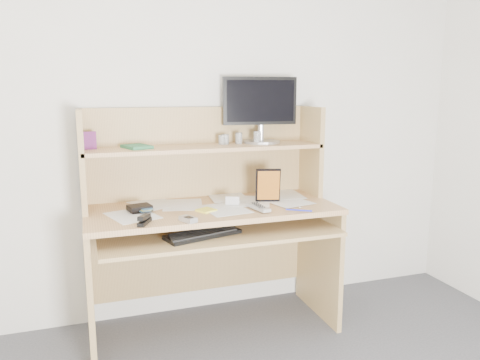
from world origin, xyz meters
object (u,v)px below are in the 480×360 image
object	(u,v)px
tv_remote	(258,207)
game_case	(268,185)
desk	(209,213)
keyboard	(203,234)
monitor	(260,108)

from	to	relation	value
tv_remote	game_case	size ratio (longest dim) A/B	0.90
desk	game_case	bearing A→B (deg)	-15.95
keyboard	monitor	xyz separation A→B (m)	(0.47, 0.42, 0.63)
desk	monitor	bearing A→B (deg)	19.53
keyboard	tv_remote	bearing A→B (deg)	-6.38
desk	game_case	size ratio (longest dim) A/B	6.97
game_case	keyboard	bearing A→B (deg)	-139.99
tv_remote	monitor	size ratio (longest dim) A/B	0.39
tv_remote	monitor	bearing A→B (deg)	56.77
monitor	game_case	bearing A→B (deg)	-93.98
desk	keyboard	distance (m)	0.31
tv_remote	game_case	bearing A→B (deg)	39.53
keyboard	monitor	size ratio (longest dim) A/B	0.92
desk	game_case	xyz separation A→B (m)	(0.33, -0.09, 0.16)
desk	keyboard	size ratio (longest dim) A/B	3.31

